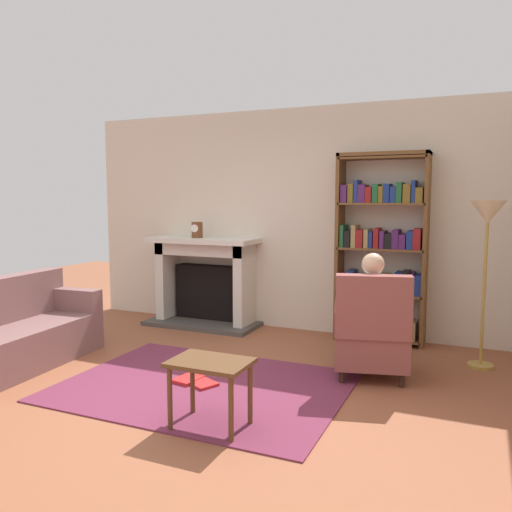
% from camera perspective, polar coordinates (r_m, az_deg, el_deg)
% --- Properties ---
extents(ground, '(14.00, 14.00, 0.00)m').
position_cam_1_polar(ground, '(4.38, -7.78, -15.38)').
color(ground, '#975538').
extents(back_wall, '(5.60, 0.10, 2.70)m').
position_cam_1_polar(back_wall, '(6.39, 4.04, 3.96)').
color(back_wall, beige).
rests_on(back_wall, ground).
extents(area_rug, '(2.40, 1.80, 0.01)m').
position_cam_1_polar(area_rug, '(4.62, -5.79, -14.10)').
color(area_rug, '#722B44').
rests_on(area_rug, ground).
extents(fireplace, '(1.44, 0.64, 1.12)m').
position_cam_1_polar(fireplace, '(6.68, -5.54, -2.49)').
color(fireplace, '#4C4742').
rests_on(fireplace, ground).
extents(mantel_clock, '(0.14, 0.14, 0.20)m').
position_cam_1_polar(mantel_clock, '(6.56, -6.53, 2.88)').
color(mantel_clock, brown).
rests_on(mantel_clock, fireplace).
extents(bookshelf, '(0.99, 0.32, 2.12)m').
position_cam_1_polar(bookshelf, '(5.91, 13.63, 0.46)').
color(bookshelf, brown).
rests_on(bookshelf, ground).
extents(armchair_reading, '(0.78, 0.76, 0.97)m').
position_cam_1_polar(armchair_reading, '(4.78, 12.64, -8.26)').
color(armchair_reading, '#331E14').
rests_on(armchair_reading, ground).
extents(seated_reader, '(0.45, 0.58, 1.14)m').
position_cam_1_polar(seated_reader, '(4.85, 12.62, -5.66)').
color(seated_reader, white).
rests_on(seated_reader, ground).
extents(sofa_floral, '(0.83, 1.74, 0.85)m').
position_cam_1_polar(sofa_floral, '(5.53, -25.27, -7.82)').
color(sofa_floral, '#825A59').
rests_on(sofa_floral, ground).
extents(side_table, '(0.56, 0.39, 0.49)m').
position_cam_1_polar(side_table, '(3.72, -5.08, -12.61)').
color(side_table, brown).
rests_on(side_table, ground).
extents(scattered_books, '(0.43, 0.31, 0.03)m').
position_cam_1_polar(scattered_books, '(4.68, -6.82, -13.56)').
color(scattered_books, red).
rests_on(scattered_books, area_rug).
extents(floor_lamp, '(0.32, 0.32, 1.60)m').
position_cam_1_polar(floor_lamp, '(5.30, 24.20, 2.95)').
color(floor_lamp, '#B7933F').
rests_on(floor_lamp, ground).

